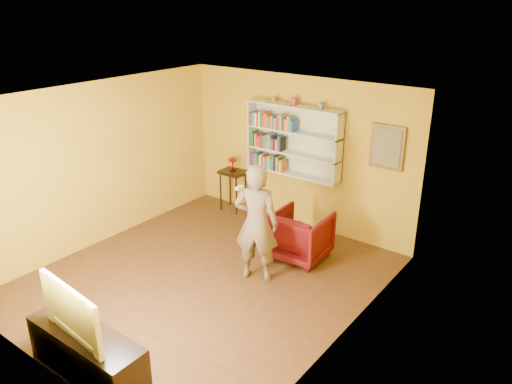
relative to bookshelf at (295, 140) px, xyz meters
The scene contains 16 objects.
room_shell 2.48m from the bookshelf, 90.00° to the right, with size 5.30×5.80×2.88m.
bookshelf is the anchor object (origin of this frame).
books_row_lower 0.69m from the bookshelf, 168.16° to the right, with size 0.72×0.19×0.27m.
books_row_middle 0.53m from the bookshelf, 168.23° to the right, with size 0.69×0.18×0.26m.
books_row_upper 0.52m from the bookshelf, 165.39° to the right, with size 0.91×0.19×0.27m.
ornament_left 0.78m from the bookshelf, behind, with size 0.07×0.07×0.10m, color #9D6A2C.
ornament_centre 0.69m from the bookshelf, 100.57° to the right, with size 0.09×0.09×0.13m, color #A43648.
ornament_right 0.85m from the bookshelf, ahead, with size 0.08×0.08×0.11m, color slate.
framed_painting 1.66m from the bookshelf, ahead, with size 0.55×0.05×0.70m.
console_table 1.59m from the bookshelf, behind, with size 0.49×0.37×0.80m.
ruby_lustre 1.43m from the bookshelf, behind, with size 0.17×0.16×0.27m.
armchair 1.75m from the bookshelf, 51.65° to the right, with size 0.83×0.85×0.78m, color #40040C.
person 2.12m from the bookshelf, 72.76° to the right, with size 0.65×0.43×1.78m, color brown.
game_remote 2.16m from the bookshelf, 77.87° to the right, with size 0.04×0.15×0.04m, color white.
tv_cabinet 4.85m from the bookshelf, 85.90° to the right, with size 1.55×0.46×0.55m, color black.
television 4.73m from the bookshelf, 85.90° to the right, with size 1.09×0.14×0.63m, color black.
Camera 1 is at (4.48, -4.68, 3.96)m, focal length 35.00 mm.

